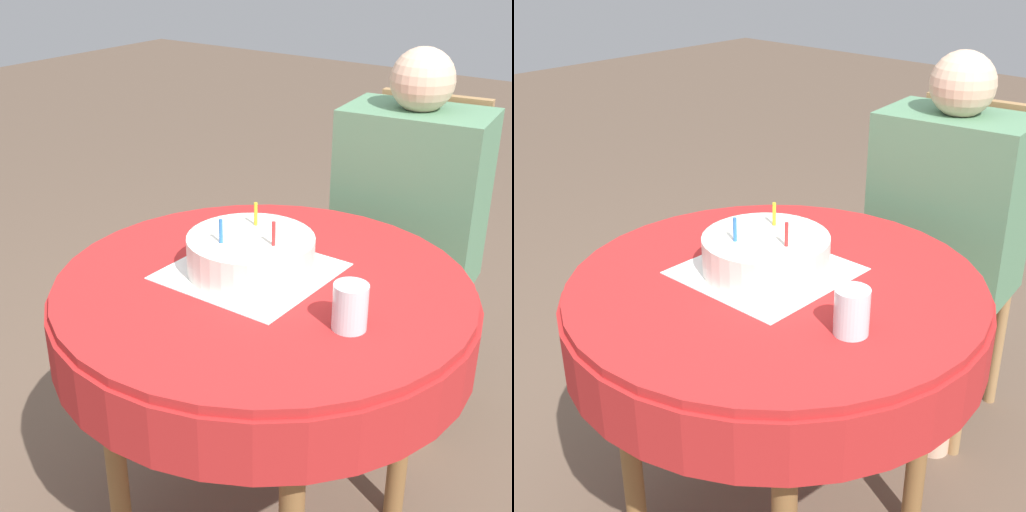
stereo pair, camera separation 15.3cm
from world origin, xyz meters
TOP-DOWN VIEW (x-y plane):
  - dining_table at (0.00, 0.00)m, footprint 0.92×0.92m
  - chair at (0.00, 0.78)m, footprint 0.40×0.40m
  - person at (0.02, 0.69)m, footprint 0.43×0.38m
  - napkin at (-0.05, 0.02)m, footprint 0.33×0.33m
  - birthday_cake at (-0.05, 0.02)m, footprint 0.28×0.28m
  - drinking_glass at (0.25, -0.06)m, footprint 0.07×0.07m

SIDE VIEW (x-z plane):
  - chair at x=0.00m, z-range 0.03..1.00m
  - dining_table at x=0.00m, z-range 0.27..1.00m
  - person at x=0.02m, z-range 0.12..1.24m
  - napkin at x=-0.05m, z-range 0.73..0.73m
  - birthday_cake at x=-0.05m, z-range 0.70..0.84m
  - drinking_glass at x=0.25m, z-range 0.73..0.82m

